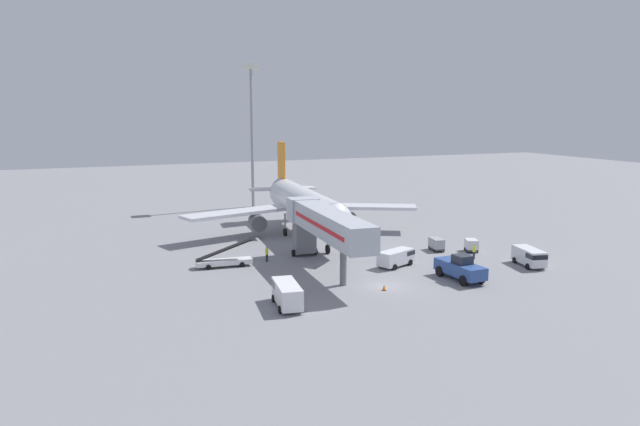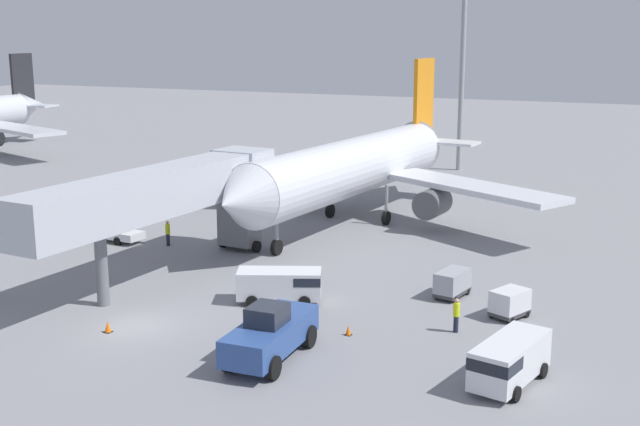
# 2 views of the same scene
# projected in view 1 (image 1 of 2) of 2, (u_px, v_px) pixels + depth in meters

# --- Properties ---
(ground_plane) EXTENTS (300.00, 300.00, 0.00)m
(ground_plane) POSITION_uv_depth(u_px,v_px,m) (384.00, 286.00, 62.33)
(ground_plane) COLOR gray
(airplane_at_gate) EXTENTS (34.42, 34.90, 12.64)m
(airplane_at_gate) POSITION_uv_depth(u_px,v_px,m) (303.00, 204.00, 86.60)
(airplane_at_gate) COLOR silver
(airplane_at_gate) RESTS_ON ground
(jet_bridge) EXTENTS (4.92, 21.61, 7.07)m
(jet_bridge) POSITION_uv_depth(u_px,v_px,m) (324.00, 224.00, 67.63)
(jet_bridge) COLOR #B2B7C1
(jet_bridge) RESTS_ON ground
(pushback_tug) EXTENTS (2.72, 6.39, 2.74)m
(pushback_tug) POSITION_uv_depth(u_px,v_px,m) (460.00, 268.00, 64.50)
(pushback_tug) COLOR #2D4C8E
(pushback_tug) RESTS_ON ground
(belt_loader_truck) EXTENTS (6.47, 2.18, 3.09)m
(belt_loader_truck) POSITION_uv_depth(u_px,v_px,m) (224.00, 260.00, 69.92)
(belt_loader_truck) COLOR white
(belt_loader_truck) RESTS_ON ground
(service_van_near_center) EXTENTS (5.10, 3.61, 1.87)m
(service_van_near_center) POSITION_uv_depth(u_px,v_px,m) (397.00, 257.00, 70.22)
(service_van_near_center) COLOR silver
(service_van_near_center) RESTS_ON ground
(service_van_outer_right) EXTENTS (2.85, 5.13, 2.02)m
(service_van_outer_right) POSITION_uv_depth(u_px,v_px,m) (530.00, 256.00, 70.20)
(service_van_outer_right) COLOR silver
(service_van_outer_right) RESTS_ON ground
(service_van_mid_right) EXTENTS (2.79, 5.69, 2.17)m
(service_van_mid_right) POSITION_uv_depth(u_px,v_px,m) (287.00, 293.00, 55.90)
(service_van_mid_right) COLOR white
(service_van_mid_right) RESTS_ON ground
(baggage_cart_near_right) EXTENTS (1.72, 2.68, 1.57)m
(baggage_cart_near_right) POSITION_uv_depth(u_px,v_px,m) (437.00, 244.00, 77.97)
(baggage_cart_near_right) COLOR #38383D
(baggage_cart_near_right) RESTS_ON ground
(baggage_cart_far_right) EXTENTS (2.08, 2.42, 1.56)m
(baggage_cart_far_right) POSITION_uv_depth(u_px,v_px,m) (471.00, 245.00, 77.43)
(baggage_cart_far_right) COLOR #38383D
(baggage_cart_far_right) RESTS_ON ground
(ground_crew_worker_foreground) EXTENTS (0.40, 0.40, 1.81)m
(ground_crew_worker_foreground) POSITION_uv_depth(u_px,v_px,m) (474.00, 251.00, 73.62)
(ground_crew_worker_foreground) COLOR #1E2333
(ground_crew_worker_foreground) RESTS_ON ground
(ground_crew_worker_midground) EXTENTS (0.39, 0.39, 1.84)m
(ground_crew_worker_midground) POSITION_uv_depth(u_px,v_px,m) (267.00, 254.00, 72.27)
(ground_crew_worker_midground) COLOR #1E2333
(ground_crew_worker_midground) RESTS_ON ground
(safety_cone_alpha) EXTENTS (0.39, 0.39, 0.60)m
(safety_cone_alpha) POSITION_uv_depth(u_px,v_px,m) (384.00, 288.00, 60.84)
(safety_cone_alpha) COLOR black
(safety_cone_alpha) RESTS_ON ground
(safety_cone_bravo) EXTENTS (0.33, 0.33, 0.51)m
(safety_cone_bravo) POSITION_uv_depth(u_px,v_px,m) (453.00, 266.00, 69.47)
(safety_cone_bravo) COLOR black
(safety_cone_bravo) RESTS_ON ground
(apron_light_mast) EXTENTS (2.40, 2.40, 25.78)m
(apron_light_mast) POSITION_uv_depth(u_px,v_px,m) (252.00, 109.00, 110.46)
(apron_light_mast) COLOR #93969B
(apron_light_mast) RESTS_ON ground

